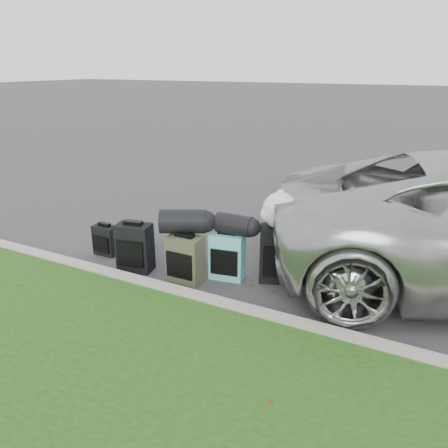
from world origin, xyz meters
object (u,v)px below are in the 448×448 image
at_px(suitcase_large_black_right, 279,254).
at_px(tote_green, 142,237).
at_px(suitcase_olive, 185,259).
at_px(suitcase_teal, 227,256).
at_px(suitcase_small_black, 106,240).
at_px(suitcase_large_black_left, 135,247).
at_px(tote_navy, 180,250).

distance_m(suitcase_large_black_right, tote_green, 2.15).
relative_size(suitcase_olive, suitcase_large_black_right, 0.83).
bearing_deg(suitcase_olive, suitcase_teal, 35.67).
relative_size(suitcase_small_black, suitcase_teal, 0.71).
bearing_deg(suitcase_small_black, suitcase_olive, -6.54).
xyz_separation_m(suitcase_large_black_left, tote_green, (-0.37, 0.62, -0.15)).
distance_m(suitcase_small_black, suitcase_olive, 1.45).
distance_m(suitcase_small_black, tote_navy, 1.11).
xyz_separation_m(suitcase_large_black_right, tote_navy, (-1.40, -0.11, -0.19)).
height_order(suitcase_small_black, suitcase_olive, suitcase_olive).
bearing_deg(suitcase_teal, tote_navy, 160.56).
distance_m(suitcase_large_black_left, tote_navy, 0.63).
bearing_deg(suitcase_large_black_left, suitcase_teal, 4.56).
xyz_separation_m(suitcase_large_black_right, tote_green, (-2.15, 0.03, -0.18)).
height_order(suitcase_olive, tote_green, suitcase_olive).
bearing_deg(tote_green, suitcase_small_black, -106.83).
bearing_deg(suitcase_olive, suitcase_large_black_right, 27.55).
bearing_deg(tote_green, suitcase_olive, -5.46).
bearing_deg(suitcase_olive, suitcase_large_black_left, -177.18).
relative_size(suitcase_small_black, suitcase_large_black_left, 0.67).
xyz_separation_m(suitcase_small_black, tote_navy, (1.07, 0.27, -0.05)).
relative_size(suitcase_small_black, tote_navy, 1.28).
relative_size(suitcase_small_black, tote_green, 1.25).
height_order(suitcase_olive, suitcase_large_black_right, suitcase_large_black_right).
xyz_separation_m(suitcase_teal, suitcase_large_black_right, (0.60, 0.24, 0.06)).
distance_m(suitcase_large_black_left, tote_green, 0.73).
bearing_deg(tote_navy, tote_green, 146.93).
relative_size(suitcase_small_black, suitcase_large_black_right, 0.60).
bearing_deg(suitcase_small_black, suitcase_teal, 4.45).
xyz_separation_m(suitcase_large_black_left, suitcase_olive, (0.75, 0.04, -0.02)).
height_order(suitcase_small_black, tote_green, suitcase_small_black).
relative_size(suitcase_small_black, suitcase_olive, 0.72).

